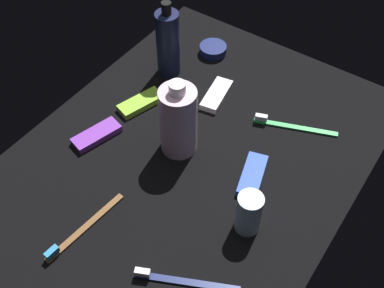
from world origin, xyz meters
The scene contains 12 objects.
ground_plane centered at (0.00, 0.00, -0.60)cm, with size 84.00×64.00×1.20cm, color black.
lotion_bottle centered at (17.87, 19.11, 8.32)cm, with size 5.37×5.37×18.91cm.
bodywash_bottle centered at (0.41, 3.28, 7.93)cm, with size 7.45×7.45×17.60cm.
deodorant_stick centered at (-8.38, -17.98, 4.47)cm, with size 4.62×4.62×8.93cm, color silver.
toothbrush_green centered at (18.07, -13.16, 0.61)cm, with size 7.62×17.22×2.10cm.
toothbrush_brown centered at (-26.48, 5.96, 0.61)cm, with size 18.03×2.87×2.10cm.
toothbrush_navy centered at (-24.01, -14.29, 0.61)cm, with size 8.91×16.73×2.10cm.
snack_bar_white centered at (16.80, 4.90, 0.75)cm, with size 10.40×4.00×1.50cm, color white.
snack_bar_purple centered at (-7.87, 19.02, 0.75)cm, with size 10.40×4.00×1.50cm, color purple.
snack_bar_blue centered at (1.72, -13.27, 0.75)cm, with size 10.40×4.00×1.50cm, color blue.
snack_bar_lime centered at (4.97, 17.42, 0.75)cm, with size 10.40×4.00×1.50cm, color #8CD133.
cream_tin_left centered at (29.64, 14.27, 1.07)cm, with size 6.69×6.69×2.14cm, color navy.
Camera 1 is at (-51.20, -35.65, 76.22)cm, focal length 44.83 mm.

